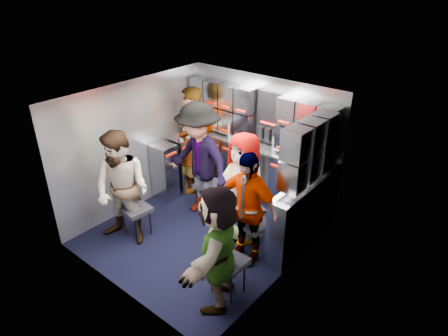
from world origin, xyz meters
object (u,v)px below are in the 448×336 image
Objects in this scene: jump_seat_near_right at (228,263)px; attendant_arc_b at (199,160)px; jump_seat_mid_left at (207,185)px; attendant_arc_a at (122,190)px; attendant_standing at (190,141)px; jump_seat_mid_right at (254,225)px; attendant_arc_c at (244,188)px; attendant_arc_e at (218,248)px; jump_seat_near_left at (136,210)px; attendant_arc_d at (247,208)px; jump_seat_center at (250,210)px.

jump_seat_near_right is 1.90m from attendant_arc_b.
attendant_arc_a is (-0.31, -1.40, 0.44)m from jump_seat_mid_left.
attendant_standing is (-2.09, 1.55, 0.50)m from jump_seat_near_right.
jump_seat_mid_left is 1.32m from jump_seat_mid_right.
attendant_arc_c is (1.24, 1.13, -0.02)m from attendant_arc_a.
jump_seat_near_right is at bearing 154.65° from attendant_arc_e.
attendant_arc_c is (0.94, -0.10, -0.10)m from attendant_arc_b.
attendant_arc_e is at bearing -7.43° from jump_seat_near_left.
attendant_arc_d is (1.25, -0.44, -0.13)m from attendant_arc_b.
jump_seat_near_left is 0.93× the size of jump_seat_mid_left.
jump_seat_mid_left is 0.30× the size of attendant_arc_a.
attendant_arc_a reaches higher than attendant_arc_e.
jump_seat_mid_left is at bearing 139.04° from jump_seat_near_right.
jump_seat_center is at bearing 29.96° from attendant_arc_a.
attendant_arc_a reaches higher than jump_seat_mid_right.
jump_seat_near_left is 1.61m from attendant_standing.
jump_seat_near_left is at bearing 73.54° from attendant_arc_a.
attendant_arc_e is (1.47, -1.46, 0.37)m from jump_seat_mid_left.
jump_seat_center is 0.96× the size of jump_seat_near_right.
attendant_arc_b reaches higher than attendant_arc_a.
attendant_arc_d is (0.31, -0.52, 0.42)m from jump_seat_center.
attendant_arc_b reaches higher than jump_seat_mid_right.
attendant_standing reaches higher than attendant_arc_d.
jump_seat_near_right is (0.53, -1.18, 0.06)m from jump_seat_center.
attendant_arc_d is at bearing -59.09° from jump_seat_center.
jump_seat_near_left is at bearing -153.11° from jump_seat_mid_right.
jump_seat_near_right is (0.22, -0.84, 0.00)m from jump_seat_mid_right.
attendant_arc_b reaches higher than attendant_arc_c.
jump_seat_near_left is 0.25× the size of attendant_arc_b.
attendant_arc_d reaches higher than jump_seat_mid_left.
jump_seat_mid_right is at bearing 26.89° from jump_seat_near_left.
jump_seat_near_left reaches higher than jump_seat_mid_left.
attendant_arc_c is (-0.00, -0.18, 0.45)m from jump_seat_center.
jump_seat_mid_left is 1.95m from jump_seat_near_right.
attendant_arc_e is (1.78, -0.05, -0.07)m from attendant_arc_a.
jump_seat_mid_right is at bearing -14.75° from attendant_arc_c.
jump_seat_near_right is at bearing -1.67° from jump_seat_near_left.
attendant_arc_b is (0.00, -0.18, 0.52)m from jump_seat_mid_left.
jump_seat_near_left is 1.68m from jump_seat_center.
jump_seat_near_right is 0.26× the size of attendant_standing.
jump_seat_near_left is at bearing -104.13° from jump_seat_mid_left.
jump_seat_mid_right is at bearing 31.24° from attendant_standing.
jump_seat_near_left is 0.25× the size of attendant_standing.
jump_seat_near_left is 0.28× the size of attendant_arc_c.
jump_seat_center is at bearing 132.51° from jump_seat_mid_right.
jump_seat_near_right is 0.31× the size of attendant_arc_d.
attendant_arc_b is 1.16× the size of attendant_arc_d.
jump_seat_mid_right is 0.99× the size of jump_seat_near_right.
attendant_arc_b is (0.31, 1.04, 0.51)m from jump_seat_near_left.
attendant_arc_a is at bearing -90.00° from jump_seat_near_left.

